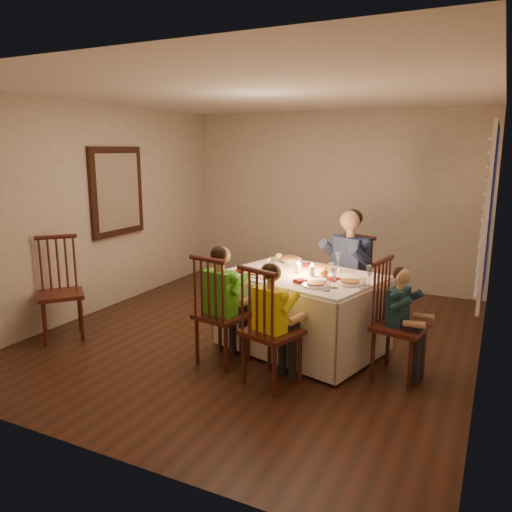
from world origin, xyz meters
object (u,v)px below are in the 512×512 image
at_px(child_yellow, 272,383).
at_px(chair_end, 397,377).
at_px(chair_near_right, 272,383).
at_px(child_green, 223,362).
at_px(chair_near_left, 223,362).
at_px(child_teal, 397,377).
at_px(dining_table, 302,296).
at_px(serving_bowl, 290,260).
at_px(chair_extra, 64,338).
at_px(chair_adult, 346,328).
at_px(adult, 346,328).

bearing_deg(child_yellow, chair_end, -130.03).
height_order(chair_near_right, child_green, child_green).
height_order(chair_near_left, child_teal, chair_near_left).
xyz_separation_m(dining_table, serving_bowl, (-0.31, 0.42, 0.26)).
xyz_separation_m(chair_extra, child_green, (1.90, 0.21, 0.00)).
height_order(dining_table, child_yellow, dining_table).
height_order(chair_adult, chair_end, same).
bearing_deg(adult, child_yellow, -72.78).
bearing_deg(serving_bowl, dining_table, -53.17).
bearing_deg(chair_near_left, dining_table, -119.70).
bearing_deg(chair_near_right, chair_end, -130.03).
bearing_deg(child_teal, child_yellow, 132.58).
height_order(chair_near_right, serving_bowl, serving_bowl).
xyz_separation_m(chair_near_left, adult, (0.81, 1.46, 0.00)).
height_order(dining_table, chair_near_left, dining_table).
height_order(chair_end, adult, adult).
bearing_deg(dining_table, chair_extra, -145.41).
bearing_deg(dining_table, chair_adult, 87.32).
height_order(dining_table, adult, dining_table).
distance_m(adult, child_teal, 1.30).
height_order(chair_near_right, adult, adult).
height_order(dining_table, chair_end, dining_table).
distance_m(chair_adult, chair_extra, 3.19).
distance_m(chair_near_left, chair_near_right, 0.65).
xyz_separation_m(chair_adult, adult, (0.00, 0.00, 0.00)).
bearing_deg(chair_end, adult, 46.86).
bearing_deg(child_green, adult, -108.84).
xyz_separation_m(chair_end, child_green, (-1.59, -0.43, 0.00)).
bearing_deg(chair_near_right, serving_bowl, -56.90).
bearing_deg(child_yellow, child_teal, -130.03).
xyz_separation_m(dining_table, child_green, (-0.56, -0.67, -0.57)).
relative_size(chair_near_left, chair_near_right, 1.00).
height_order(chair_near_right, child_teal, chair_near_right).
distance_m(chair_extra, adult, 3.19).
distance_m(chair_near_right, child_yellow, 0.00).
height_order(chair_adult, adult, adult).
relative_size(chair_adult, adult, 0.79).
height_order(chair_near_left, child_yellow, child_yellow).
height_order(child_yellow, serving_bowl, serving_bowl).
bearing_deg(child_green, chair_end, -154.90).
bearing_deg(dining_table, chair_near_right, -71.61).
bearing_deg(chair_extra, dining_table, -29.40).
bearing_deg(chair_end, child_teal, 0.00).
bearing_deg(serving_bowl, child_yellow, -74.11).
relative_size(chair_end, child_teal, 1.06).
bearing_deg(chair_adult, serving_bowl, -122.56).
height_order(dining_table, child_teal, dining_table).
distance_m(chair_near_left, child_green, 0.00).
xyz_separation_m(chair_adult, chair_near_left, (-0.81, -1.46, 0.00)).
relative_size(child_teal, serving_bowl, 4.51).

